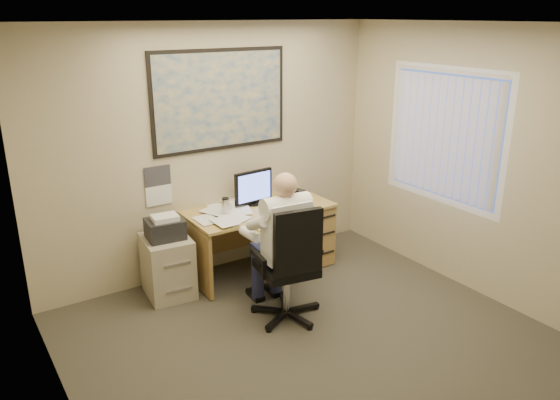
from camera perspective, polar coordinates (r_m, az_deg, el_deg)
room_shell at (r=4.13m, az=7.00°, el=-1.27°), size 4.00×4.50×2.70m
desk at (r=6.26m, az=0.36°, el=-2.84°), size 1.60×0.97×1.13m
world_map at (r=5.87m, az=-6.22°, el=10.33°), size 1.56×0.03×1.06m
wall_calendar at (r=5.77m, az=-12.60°, el=1.46°), size 0.28×0.01×0.42m
window_blinds at (r=5.98m, az=16.75°, el=6.39°), size 0.06×1.40×1.30m
filing_cabinet at (r=5.72m, az=-11.69°, el=-6.25°), size 0.50×0.58×0.88m
office_chair at (r=5.19m, az=1.09°, el=-8.99°), size 0.80×0.80×1.16m
person at (r=5.08m, az=0.49°, el=-4.91°), size 0.65×0.88×1.43m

